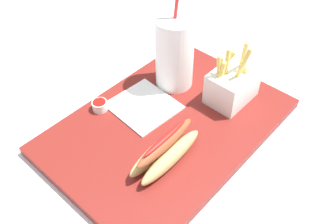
# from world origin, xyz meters

# --- Properties ---
(ground_plane) EXTENTS (2.40, 2.40, 0.02)m
(ground_plane) POSITION_xyz_m (0.00, 0.00, -0.01)
(ground_plane) COLOR silver
(food_tray) EXTENTS (0.48, 0.33, 0.02)m
(food_tray) POSITION_xyz_m (0.00, 0.00, 0.01)
(food_tray) COLOR maroon
(food_tray) RESTS_ON ground_plane
(soda_cup) EXTENTS (0.08, 0.08, 0.26)m
(soda_cup) POSITION_xyz_m (0.10, 0.07, 0.10)
(soda_cup) COLOR white
(soda_cup) RESTS_ON food_tray
(fries_basket) EXTENTS (0.10, 0.08, 0.15)m
(fries_basket) POSITION_xyz_m (0.14, -0.05, 0.06)
(fries_basket) COLOR white
(fries_basket) RESTS_ON food_tray
(hot_dog_1) EXTENTS (0.16, 0.06, 0.06)m
(hot_dog_1) POSITION_xyz_m (-0.07, -0.06, 0.05)
(hot_dog_1) COLOR tan
(hot_dog_1) RESTS_ON food_tray
(ketchup_cup_1) EXTENTS (0.03, 0.03, 0.02)m
(ketchup_cup_1) POSITION_xyz_m (-0.07, 0.13, 0.03)
(ketchup_cup_1) COLOR white
(ketchup_cup_1) RESTS_ON food_tray
(napkin_stack) EXTENTS (0.13, 0.14, 0.00)m
(napkin_stack) POSITION_xyz_m (-0.00, 0.07, 0.02)
(napkin_stack) COLOR white
(napkin_stack) RESTS_ON food_tray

